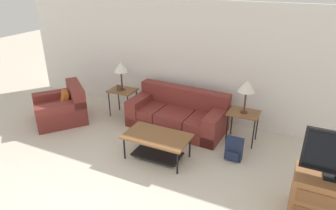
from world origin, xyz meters
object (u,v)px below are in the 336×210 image
(couch, at_px, (178,115))
(armchair, at_px, (62,108))
(backpack, at_px, (234,149))
(coffee_table, at_px, (157,141))
(tv_console, at_px, (331,200))
(table_lamp_left, at_px, (121,68))
(table_lamp_right, at_px, (247,87))
(side_table_right, at_px, (243,116))
(side_table_left, at_px, (123,93))

(couch, distance_m, armchair, 2.62)
(backpack, bearing_deg, coffee_table, -156.37)
(tv_console, bearing_deg, table_lamp_left, 160.13)
(table_lamp_right, distance_m, backpack, 1.18)
(coffee_table, distance_m, backpack, 1.38)
(coffee_table, distance_m, side_table_right, 1.76)
(table_lamp_right, bearing_deg, side_table_right, 75.96)
(couch, bearing_deg, side_table_left, -179.74)
(coffee_table, bearing_deg, couch, 96.49)
(armchair, relative_size, table_lamp_right, 2.26)
(coffee_table, relative_size, tv_console, 1.15)
(side_table_right, bearing_deg, side_table_left, 180.00)
(couch, xyz_separation_m, backpack, (1.40, -0.69, -0.09))
(coffee_table, bearing_deg, table_lamp_right, 44.85)
(side_table_left, relative_size, table_lamp_left, 0.98)
(backpack, bearing_deg, side_table_left, 166.24)
(table_lamp_right, height_order, backpack, table_lamp_right)
(side_table_right, xyz_separation_m, tv_console, (1.54, -1.55, -0.23))
(table_lamp_right, distance_m, tv_console, 2.34)
(couch, bearing_deg, backpack, -26.19)
(armchair, xyz_separation_m, coffee_table, (2.64, -0.44, 0.06))
(table_lamp_right, bearing_deg, armchair, -168.41)
(coffee_table, xyz_separation_m, side_table_right, (1.24, 1.23, 0.23))
(couch, height_order, side_table_left, couch)
(armchair, bearing_deg, side_table_left, 35.54)
(side_table_left, bearing_deg, armchair, -144.46)
(side_table_left, xyz_separation_m, table_lamp_right, (2.76, -0.00, 0.59))
(couch, bearing_deg, coffee_table, -83.51)
(side_table_left, distance_m, backpack, 2.89)
(side_table_right, bearing_deg, couch, 179.74)
(coffee_table, xyz_separation_m, table_lamp_right, (1.24, 1.23, 0.82))
(armchair, xyz_separation_m, side_table_right, (3.88, 0.80, 0.29))
(tv_console, xyz_separation_m, backpack, (-1.52, 0.87, -0.14))
(armchair, bearing_deg, table_lamp_left, 35.54)
(side_table_right, bearing_deg, table_lamp_right, -104.04)
(coffee_table, relative_size, table_lamp_right, 1.78)
(coffee_table, bearing_deg, tv_console, -6.62)
(tv_console, relative_size, backpack, 2.39)
(side_table_left, xyz_separation_m, tv_console, (4.30, -1.55, -0.23))
(couch, relative_size, backpack, 4.98)
(coffee_table, height_order, tv_console, tv_console)
(tv_console, distance_m, backpack, 1.75)
(couch, distance_m, table_lamp_left, 1.64)
(couch, relative_size, side_table_right, 3.27)
(backpack, bearing_deg, couch, 153.81)
(couch, height_order, tv_console, couch)
(side_table_right, distance_m, backpack, 0.77)
(side_table_left, bearing_deg, table_lamp_right, -0.00)
(side_table_right, bearing_deg, coffee_table, -135.15)
(backpack, bearing_deg, tv_console, -29.91)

